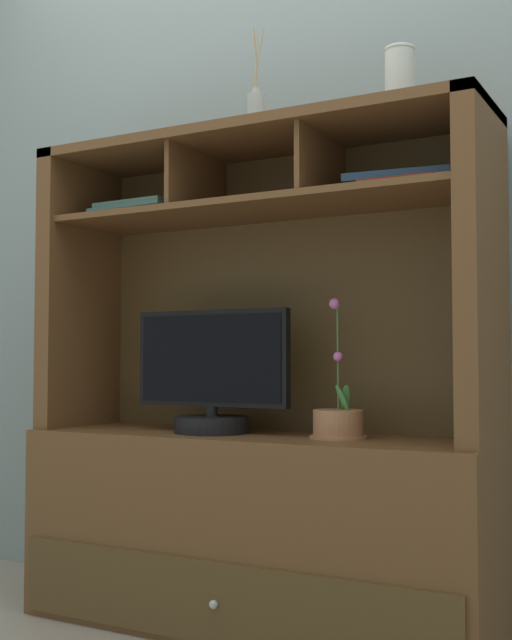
{
  "coord_description": "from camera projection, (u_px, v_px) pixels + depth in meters",
  "views": [
    {
      "loc": [
        1.16,
        -2.13,
        0.79
      ],
      "look_at": [
        0.0,
        0.0,
        0.91
      ],
      "focal_mm": 45.58,
      "sensor_mm": 36.0,
      "label": 1
    }
  ],
  "objects": [
    {
      "name": "tv_monitor",
      "position": [
        212.0,
        381.0,
        2.45
      ],
      "size": [
        0.52,
        0.23,
        0.37
      ],
      "color": "black",
      "rests_on": "media_console"
    },
    {
      "name": "diffuser_bottle",
      "position": [
        257.0,
        113.0,
        2.46
      ],
      "size": [
        0.05,
        0.05,
        0.33
      ],
      "color": "#AFB8B1",
      "rests_on": "media_console"
    },
    {
      "name": "floor_plane",
      "position": [
        256.0,
        632.0,
        2.38
      ],
      "size": [
        6.0,
        6.0,
        0.02
      ],
      "primitive_type": "cube",
      "color": "#A29584",
      "rests_on": "ground"
    },
    {
      "name": "potted_orchid",
      "position": [
        338.0,
        422.0,
        2.28
      ],
      "size": [
        0.16,
        0.16,
        0.39
      ],
      "color": "#B3784D",
      "rests_on": "media_console"
    },
    {
      "name": "magazine_stack_centre",
      "position": [
        146.0,
        211.0,
        2.63
      ],
      "size": [
        0.31,
        0.27,
        0.04
      ],
      "color": "beige",
      "rests_on": "media_console"
    },
    {
      "name": "ceramic_vase",
      "position": [
        400.0,
        79.0,
        2.23
      ],
      "size": [
        0.09,
        0.09,
        0.18
      ],
      "color": "silver",
      "rests_on": "media_console"
    },
    {
      "name": "back_wall",
      "position": [
        292.0,
        175.0,
        2.67
      ],
      "size": [
        6.0,
        0.02,
        2.8
      ],
      "primitive_type": "cube",
      "color": "gray",
      "rests_on": "ground"
    },
    {
      "name": "magazine_stack_left",
      "position": [
        402.0,
        183.0,
        2.25
      ],
      "size": [
        0.31,
        0.22,
        0.05
      ],
      "color": "gray",
      "rests_on": "media_console"
    },
    {
      "name": "media_console",
      "position": [
        257.0,
        472.0,
        2.41
      ],
      "size": [
        1.41,
        0.47,
        1.47
      ],
      "color": "brown",
      "rests_on": "ground"
    }
  ]
}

